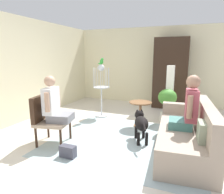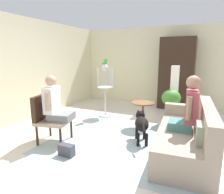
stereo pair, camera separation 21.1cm
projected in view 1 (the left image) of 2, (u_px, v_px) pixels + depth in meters
ground_plane at (119, 141)px, 3.84m from camera, size 8.13×8.13×0.00m
back_wall at (154, 66)px, 6.72m from camera, size 5.88×0.12×2.53m
left_wall at (19, 70)px, 4.84m from camera, size 0.12×7.38×2.53m
area_rug at (127, 141)px, 3.86m from camera, size 2.79×2.45×0.01m
couch at (188, 135)px, 3.35m from camera, size 0.97×1.97×0.84m
armchair at (47, 116)px, 3.69m from camera, size 0.67×0.68×0.90m
person_on_couch at (188, 107)px, 3.23m from camera, size 0.46×0.54×0.88m
person_on_armchair at (54, 104)px, 3.62m from camera, size 0.54×0.53×0.83m
round_end_table at (140, 110)px, 4.56m from camera, size 0.51×0.51×0.59m
dog at (141, 123)px, 3.80m from camera, size 0.41×0.74×0.56m
bird_cage_stand at (101, 89)px, 5.29m from camera, size 0.43×0.43×1.39m
parrot at (102, 61)px, 5.14m from camera, size 0.17×0.10×0.16m
potted_plant at (167, 102)px, 4.81m from camera, size 0.44×0.44×0.83m
column_lamp at (170, 93)px, 5.12m from camera, size 0.20×0.20×1.37m
armoire_cabinet at (171, 73)px, 6.18m from camera, size 1.00×0.56×2.14m
handbag at (68, 151)px, 3.22m from camera, size 0.26×0.13×0.20m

